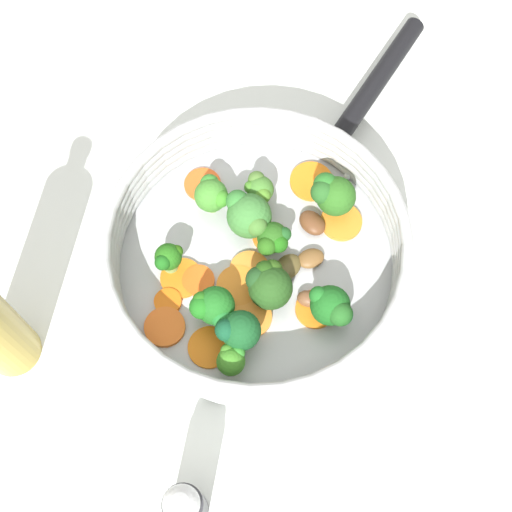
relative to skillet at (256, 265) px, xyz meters
name	(u,v)px	position (x,y,z in m)	size (l,w,h in m)	color
ground_plane	(256,268)	(0.00, 0.00, -0.01)	(4.00, 4.00, 0.00)	white
skillet	(256,265)	(0.00, 0.00, 0.00)	(0.30, 0.30, 0.02)	#B2B5B7
skillet_rim_wall	(256,250)	(0.00, 0.00, 0.04)	(0.31, 0.31, 0.06)	#B2B4B6
skillet_handle	(373,86)	(0.20, 0.16, 0.02)	(0.02, 0.02, 0.21)	black
skillet_rivet_left	(348,176)	(0.13, 0.06, 0.01)	(0.01, 0.01, 0.01)	#B2B6B7
skillet_rivet_right	(298,149)	(0.09, 0.11, 0.01)	(0.01, 0.01, 0.01)	#B2B6B7
carrot_slice_0	(182,278)	(-0.08, 0.01, 0.01)	(0.04, 0.04, 0.00)	orange
carrot_slice_1	(238,286)	(-0.03, -0.02, 0.01)	(0.05, 0.05, 0.00)	orange
carrot_slice_2	(341,222)	(0.10, 0.01, 0.01)	(0.04, 0.04, 0.00)	orange
carrot_slice_3	(237,326)	(-0.04, -0.06, 0.01)	(0.04, 0.04, 0.00)	orange
carrot_slice_4	(268,237)	(0.02, 0.02, 0.01)	(0.03, 0.03, 0.00)	orange
carrot_slice_5	(315,309)	(0.04, -0.07, 0.01)	(0.04, 0.04, 0.00)	orange
carrot_slice_6	(311,181)	(0.09, 0.07, 0.01)	(0.05, 0.05, 0.01)	orange
carrot_slice_7	(250,270)	(-0.01, -0.01, 0.01)	(0.04, 0.04, 0.00)	orange
carrot_slice_8	(168,302)	(-0.10, -0.01, 0.01)	(0.03, 0.03, 0.01)	orange
carrot_slice_9	(251,317)	(-0.03, -0.06, 0.01)	(0.04, 0.04, 0.00)	orange
carrot_slice_10	(165,327)	(-0.11, -0.04, 0.01)	(0.04, 0.04, 0.01)	orange
carrot_slice_11	(202,184)	(-0.02, 0.11, 0.01)	(0.04, 0.04, 0.00)	orange
carrot_slice_12	(209,347)	(-0.08, -0.07, 0.01)	(0.04, 0.04, 0.00)	orange
carrot_slice_13	(198,281)	(-0.06, 0.00, 0.01)	(0.03, 0.03, 0.00)	orange
broccoli_floret_0	(273,239)	(0.02, 0.01, 0.03)	(0.04, 0.04, 0.04)	#6EA453
broccoli_floret_1	(259,189)	(0.03, 0.07, 0.03)	(0.03, 0.04, 0.04)	#7CA353
broccoli_floret_2	(212,195)	(-0.02, 0.08, 0.04)	(0.04, 0.04, 0.05)	#7A9F4E
broccoli_floret_3	(231,360)	(-0.06, -0.10, 0.03)	(0.03, 0.03, 0.04)	#6BA15C
broccoli_floret_4	(332,307)	(0.05, -0.08, 0.04)	(0.04, 0.05, 0.05)	#70964F
broccoli_floret_5	(332,194)	(0.10, 0.03, 0.04)	(0.05, 0.05, 0.05)	#719A58
broccoli_floret_6	(248,214)	(0.01, 0.04, 0.04)	(0.05, 0.06, 0.05)	#6C874B
broccoli_floret_7	(168,258)	(-0.09, 0.02, 0.04)	(0.03, 0.03, 0.04)	#79A55B
broccoli_floret_8	(237,331)	(-0.05, -0.07, 0.04)	(0.04, 0.04, 0.05)	#6E965E
broccoli_floret_9	(270,283)	(0.00, -0.04, 0.04)	(0.05, 0.05, 0.05)	#87AB5F
broccoli_floret_10	(213,307)	(-0.06, -0.04, 0.04)	(0.05, 0.04, 0.05)	#628552
mushroom_piece_0	(312,223)	(0.07, 0.02, 0.02)	(0.03, 0.02, 0.01)	brown
mushroom_piece_1	(308,299)	(0.03, -0.06, 0.02)	(0.02, 0.02, 0.01)	brown
mushroom_piece_2	(311,258)	(0.05, -0.02, 0.01)	(0.03, 0.02, 0.01)	brown
mushroom_piece_3	(288,267)	(0.03, -0.02, 0.02)	(0.03, 0.02, 0.01)	brown
salt_shaker	(185,506)	(-0.14, -0.21, 0.04)	(0.04, 0.04, 0.10)	#333338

